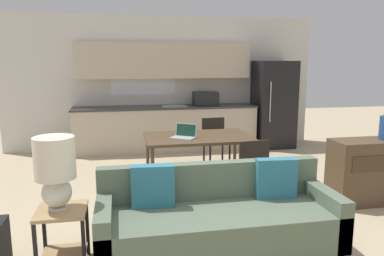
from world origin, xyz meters
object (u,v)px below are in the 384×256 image
at_px(side_table, 63,229).
at_px(table_lamp, 55,168).
at_px(credenza, 369,171).
at_px(couch, 217,218).
at_px(refrigerator, 273,104).
at_px(dining_chair_near_right, 249,165).
at_px(dining_table, 198,140).
at_px(laptop, 184,134).
at_px(dining_chair_far_right, 215,139).

xyz_separation_m(side_table, table_lamp, (-0.03, 0.02, 0.55)).
bearing_deg(credenza, couch, -158.91).
height_order(refrigerator, dining_chair_near_right, refrigerator).
bearing_deg(dining_table, laptop, -157.60).
height_order(dining_chair_near_right, dining_chair_far_right, same).
distance_m(side_table, laptop, 2.40).
relative_size(refrigerator, dining_chair_far_right, 2.15).
height_order(dining_table, laptop, laptop).
xyz_separation_m(side_table, dining_chair_near_right, (2.11, 1.16, 0.13)).
relative_size(refrigerator, credenza, 1.84).
distance_m(dining_table, dining_chair_near_right, 0.97).
height_order(dining_table, side_table, dining_table).
bearing_deg(couch, table_lamp, 179.68).
bearing_deg(refrigerator, couch, -119.24).
relative_size(couch, laptop, 5.42).
bearing_deg(dining_chair_near_right, side_table, 22.65).
bearing_deg(side_table, credenza, 13.53).
height_order(dining_chair_near_right, laptop, laptop).
bearing_deg(refrigerator, dining_table, -134.02).
distance_m(side_table, dining_chair_far_right, 3.51).
bearing_deg(dining_table, table_lamp, -130.08).
bearing_deg(table_lamp, credenza, 13.10).
height_order(couch, dining_chair_near_right, couch).
relative_size(dining_table, laptop, 3.72).
bearing_deg(dining_chair_near_right, couch, 51.71).
distance_m(table_lamp, credenza, 3.77).
height_order(side_table, dining_chair_far_right, dining_chair_far_right).
relative_size(dining_table, couch, 0.69).
xyz_separation_m(refrigerator, credenza, (-0.09, -3.27, -0.49)).
bearing_deg(dining_chair_far_right, dining_table, -124.81).
xyz_separation_m(dining_chair_near_right, dining_chair_far_right, (-0.01, 1.65, 0.00)).
xyz_separation_m(credenza, dining_chair_far_right, (-1.51, 1.94, 0.08)).
relative_size(dining_table, dining_chair_far_right, 1.82).
height_order(side_table, credenza, credenza).
bearing_deg(credenza, refrigerator, 88.41).
xyz_separation_m(couch, table_lamp, (-1.42, 0.01, 0.57)).
relative_size(credenza, dining_chair_far_right, 1.17).
xyz_separation_m(table_lamp, credenza, (3.64, 0.85, -0.49)).
relative_size(table_lamp, dining_chair_far_right, 0.76).
distance_m(table_lamp, dining_chair_near_right, 2.47).
bearing_deg(dining_chair_far_right, credenza, -56.77).
xyz_separation_m(dining_table, side_table, (-1.62, -1.98, -0.31)).
height_order(couch, credenza, couch).
bearing_deg(side_table, table_lamp, 144.52).
bearing_deg(credenza, laptop, 154.95).
height_order(table_lamp, dining_chair_far_right, table_lamp).
relative_size(dining_table, table_lamp, 2.40).
xyz_separation_m(dining_table, dining_chair_near_right, (0.49, -0.82, -0.18)).
relative_size(couch, table_lamp, 3.49).
xyz_separation_m(refrigerator, couch, (-2.31, -4.12, -0.56)).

